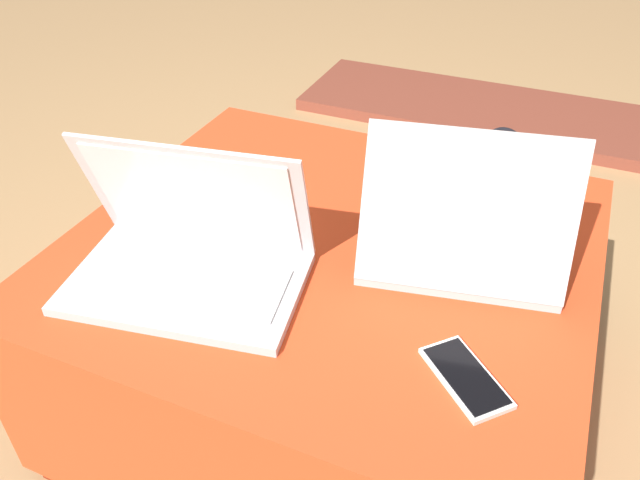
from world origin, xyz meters
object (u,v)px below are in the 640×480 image
cell_phone (465,377)px  backpack (490,224)px  laptop_near (190,253)px  laptop_far (461,236)px

cell_phone → backpack: backpack is taller
cell_phone → backpack: (-0.07, 0.76, -0.25)m
laptop_near → cell_phone: size_ratio=2.78×
laptop_near → laptop_far: (0.39, 0.21, 0.00)m
laptop_far → backpack: laptop_far is taller
backpack → laptop_far: bearing=100.0°
laptop_near → laptop_far: size_ratio=1.11×
laptop_near → backpack: size_ratio=0.89×
laptop_far → backpack: 0.58m
laptop_near → cell_phone: laptop_near is taller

